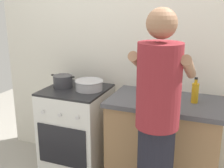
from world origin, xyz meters
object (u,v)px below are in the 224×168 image
pot (63,81)px  utensil_crock (145,81)px  mixing_bowl (89,85)px  oil_bottle (195,92)px  spice_bottle (175,99)px  stove_range (77,130)px  person (157,131)px

pot → utensil_crock: size_ratio=0.79×
mixing_bowl → oil_bottle: size_ratio=1.25×
pot → spice_bottle: bearing=-2.7°
mixing_bowl → utensil_crock: 0.55m
spice_bottle → mixing_bowl: bearing=175.0°
stove_range → spice_bottle: spice_bottle is taller
stove_range → pot: size_ratio=3.50×
utensil_crock → oil_bottle: size_ratio=1.48×
person → mixing_bowl: bearing=144.3°
mixing_bowl → oil_bottle: bearing=0.3°
utensil_crock → oil_bottle: (0.47, -0.15, -0.01)m
pot → oil_bottle: oil_bottle is taller
stove_range → pot: bearing=179.9°
mixing_bowl → utensil_crock: bearing=17.0°
stove_range → spice_bottle: (0.99, -0.05, 0.49)m
stove_range → person: 1.18m
pot → person: 1.23m
mixing_bowl → utensil_crock: (0.52, 0.16, 0.04)m
mixing_bowl → person: person is taller
pot → mixing_bowl: bearing=4.1°
mixing_bowl → utensil_crock: size_ratio=0.85×
oil_bottle → utensil_crock: bearing=162.0°
spice_bottle → person: person is taller
stove_range → oil_bottle: (1.14, 0.03, 0.54)m
oil_bottle → person: person is taller
stove_range → oil_bottle: 1.26m
utensil_crock → spice_bottle: utensil_crock is taller
spice_bottle → oil_bottle: 0.18m
pot → person: size_ratio=0.15×
pot → stove_range: bearing=-0.1°
stove_range → utensil_crock: (0.66, 0.18, 0.55)m
pot → mixing_bowl: pot is taller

